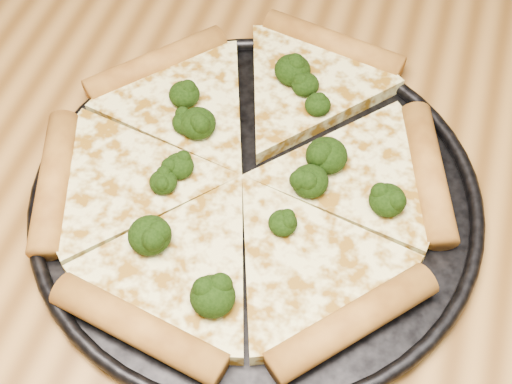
# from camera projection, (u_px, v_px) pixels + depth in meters

# --- Properties ---
(dining_table) EXTENTS (1.20, 0.90, 0.75)m
(dining_table) POSITION_uv_depth(u_px,v_px,m) (338.00, 257.00, 0.72)
(dining_table) COLOR olive
(dining_table) RESTS_ON ground
(pizza_pan) EXTENTS (0.39, 0.39, 0.02)m
(pizza_pan) POSITION_uv_depth(u_px,v_px,m) (256.00, 198.00, 0.64)
(pizza_pan) COLOR black
(pizza_pan) RESTS_ON dining_table
(pizza) EXTENTS (0.38, 0.40, 0.03)m
(pizza) POSITION_uv_depth(u_px,v_px,m) (244.00, 174.00, 0.64)
(pizza) COLOR #EEEA92
(pizza) RESTS_ON pizza_pan
(broccoli_florets) EXTENTS (0.23, 0.28, 0.03)m
(broccoli_florets) POSITION_uv_depth(u_px,v_px,m) (254.00, 163.00, 0.63)
(broccoli_florets) COLOR black
(broccoli_florets) RESTS_ON pizza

